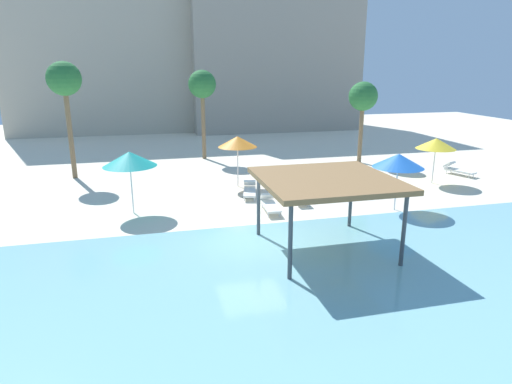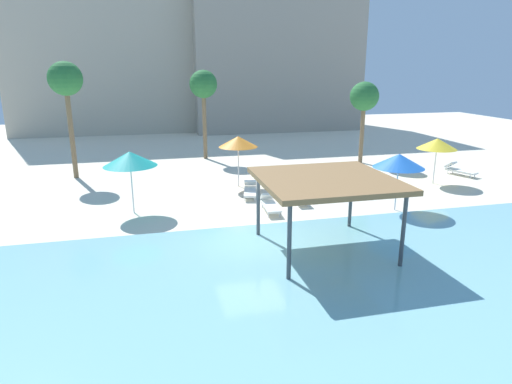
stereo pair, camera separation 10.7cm
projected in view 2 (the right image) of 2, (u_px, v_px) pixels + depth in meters
ground_plane at (251, 240)px, 16.91m from camera, size 80.00×80.00×0.00m
lagoon_water at (295, 310)px, 12.00m from camera, size 44.00×13.50×0.04m
shade_pavilion at (326, 182)px, 15.32m from camera, size 4.56×4.56×2.69m
beach_umbrella_orange_0 at (238, 142)px, 23.75m from camera, size 2.10×2.10×2.77m
beach_umbrella_blue_1 at (399, 161)px, 19.80m from camera, size 2.27×2.27×2.62m
beach_umbrella_yellow_2 at (437, 144)px, 24.42m from camera, size 2.14×2.14×2.55m
beach_umbrella_teal_3 at (130, 159)px, 19.37m from camera, size 2.34×2.34×2.80m
lounge_chair_1 at (459, 170)px, 26.87m from camera, size 1.25×1.98×0.74m
lounge_chair_2 at (298, 195)px, 21.59m from camera, size 0.67×1.92×0.74m
lounge_chair_3 at (270, 204)px, 20.19m from camera, size 0.73×1.93×0.74m
lounge_chair_4 at (250, 190)px, 22.52m from camera, size 1.04×1.99×0.74m
palm_tree_1 at (203, 86)px, 30.35m from camera, size 1.90×1.90×6.13m
palm_tree_2 at (66, 82)px, 24.77m from camera, size 1.90×1.90×6.65m
palm_tree_3 at (364, 98)px, 29.20m from camera, size 1.90×1.90×5.40m
hotel_block_0 at (111, 54)px, 44.02m from camera, size 18.64×8.30×15.04m
hotel_block_1 at (270, 54)px, 46.52m from camera, size 16.75×10.23×15.04m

